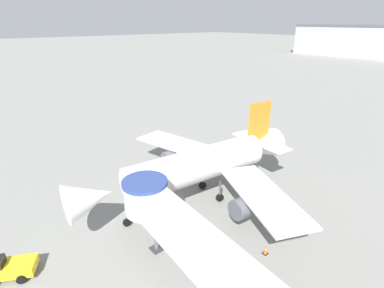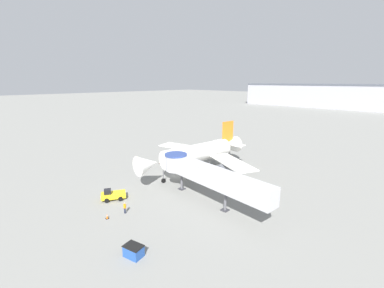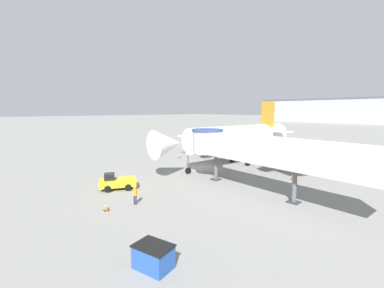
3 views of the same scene
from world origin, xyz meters
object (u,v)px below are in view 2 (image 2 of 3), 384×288
at_px(traffic_cone_starboard_wing, 235,186).
at_px(jet_bridge, 205,174).
at_px(service_container_blue, 134,251).
at_px(traffic_cone_apron_front, 107,216).
at_px(main_airplane, 199,153).
at_px(pushback_tug_yellow, 113,195).
at_px(ground_crew_marshaller, 125,207).
at_px(traffic_cone_port_wing, 160,162).

bearing_deg(traffic_cone_starboard_wing, jet_bridge, -95.18).
relative_size(service_container_blue, traffic_cone_apron_front, 3.36).
relative_size(main_airplane, traffic_cone_apron_front, 38.67).
bearing_deg(pushback_tug_yellow, service_container_blue, 7.75).
bearing_deg(service_container_blue, traffic_cone_apron_front, 168.98).
bearing_deg(traffic_cone_starboard_wing, pushback_tug_yellow, -123.50).
height_order(pushback_tug_yellow, traffic_cone_apron_front, pushback_tug_yellow).
distance_m(traffic_cone_starboard_wing, ground_crew_marshaller, 20.30).
xyz_separation_m(service_container_blue, ground_crew_marshaller, (-9.31, 4.55, 0.33)).
xyz_separation_m(main_airplane, traffic_cone_apron_front, (3.71, -23.46, -4.02)).
bearing_deg(service_container_blue, main_airplane, 118.05).
bearing_deg(main_airplane, traffic_cone_apron_front, -75.06).
height_order(pushback_tug_yellow, service_container_blue, pushback_tug_yellow).
relative_size(main_airplane, pushback_tug_yellow, 6.38).
height_order(service_container_blue, traffic_cone_port_wing, service_container_blue).
bearing_deg(jet_bridge, ground_crew_marshaller, -111.44).
xyz_separation_m(jet_bridge, traffic_cone_port_wing, (-20.74, 7.15, -4.34)).
distance_m(main_airplane, jet_bridge, 13.52).
relative_size(pushback_tug_yellow, traffic_cone_starboard_wing, 5.77).
xyz_separation_m(jet_bridge, pushback_tug_yellow, (-11.32, -10.49, -3.92)).
relative_size(main_airplane, traffic_cone_starboard_wing, 36.79).
relative_size(traffic_cone_apron_front, ground_crew_marshaller, 0.41).
bearing_deg(traffic_cone_starboard_wing, traffic_cone_apron_front, -107.42).
bearing_deg(traffic_cone_port_wing, traffic_cone_apron_front, -55.77).
distance_m(traffic_cone_starboard_wing, traffic_cone_apron_front, 22.96).
height_order(main_airplane, pushback_tug_yellow, main_airplane).
distance_m(jet_bridge, service_container_blue, 17.05).
distance_m(service_container_blue, traffic_cone_apron_front, 10.00).
height_order(traffic_cone_starboard_wing, traffic_cone_apron_front, traffic_cone_starboard_wing).
distance_m(service_container_blue, traffic_cone_starboard_wing, 24.00).
distance_m(pushback_tug_yellow, service_container_blue, 15.99).
distance_m(pushback_tug_yellow, traffic_cone_port_wing, 20.00).
distance_m(pushback_tug_yellow, ground_crew_marshaller, 5.75).
relative_size(jet_bridge, traffic_cone_apron_front, 30.92).
bearing_deg(ground_crew_marshaller, traffic_cone_port_wing, 99.67).
bearing_deg(traffic_cone_port_wing, main_airplane, 10.78).
xyz_separation_m(pushback_tug_yellow, traffic_cone_starboard_wing, (12.01, 18.14, -0.44)).
xyz_separation_m(pushback_tug_yellow, traffic_cone_apron_front, (5.14, -3.76, -0.46)).
distance_m(jet_bridge, ground_crew_marshaller, 13.45).
relative_size(traffic_cone_port_wing, traffic_cone_apron_front, 1.10).
height_order(jet_bridge, traffic_cone_apron_front, jet_bridge).
bearing_deg(traffic_cone_starboard_wing, traffic_cone_port_wing, -178.65).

